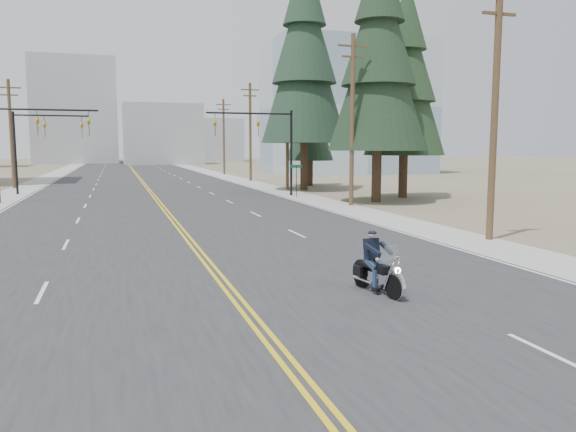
# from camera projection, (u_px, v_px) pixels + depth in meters

# --- Properties ---
(ground_plane) EXTENTS (400.00, 400.00, 0.00)m
(ground_plane) POSITION_uv_depth(u_px,v_px,m) (252.00, 319.00, 13.15)
(ground_plane) COLOR #776D56
(ground_plane) RESTS_ON ground
(road) EXTENTS (20.00, 200.00, 0.01)m
(road) POSITION_uv_depth(u_px,v_px,m) (137.00, 176.00, 79.56)
(road) COLOR #303033
(road) RESTS_ON ground
(sidewalk_left) EXTENTS (3.00, 200.00, 0.01)m
(sidewalk_left) POSITION_uv_depth(u_px,v_px,m) (50.00, 177.00, 76.21)
(sidewalk_left) COLOR #A5A5A0
(sidewalk_left) RESTS_ON ground
(sidewalk_right) EXTENTS (3.00, 200.00, 0.01)m
(sidewalk_right) POSITION_uv_depth(u_px,v_px,m) (218.00, 174.00, 82.91)
(sidewalk_right) COLOR #A5A5A0
(sidewalk_right) RESTS_ON ground
(traffic_mast_left) EXTENTS (7.10, 0.26, 7.00)m
(traffic_mast_left) POSITION_uv_depth(u_px,v_px,m) (26.00, 134.00, 40.29)
(traffic_mast_left) COLOR black
(traffic_mast_left) RESTS_ON ground
(traffic_mast_right) EXTENTS (7.10, 0.26, 7.00)m
(traffic_mast_right) POSITION_uv_depth(u_px,v_px,m) (267.00, 136.00, 45.52)
(traffic_mast_right) COLOR black
(traffic_mast_right) RESTS_ON ground
(traffic_mast_far) EXTENTS (6.10, 0.26, 7.00)m
(traffic_mast_far) POSITION_uv_depth(u_px,v_px,m) (36.00, 137.00, 47.79)
(traffic_mast_far) COLOR black
(traffic_mast_far) RESTS_ON ground
(street_sign) EXTENTS (0.90, 0.06, 2.62)m
(street_sign) POSITION_uv_depth(u_px,v_px,m) (296.00, 175.00, 44.54)
(street_sign) COLOR black
(street_sign) RESTS_ON ground
(utility_pole_a) EXTENTS (2.20, 0.30, 11.00)m
(utility_pole_a) POSITION_uv_depth(u_px,v_px,m) (495.00, 106.00, 23.68)
(utility_pole_a) COLOR brown
(utility_pole_a) RESTS_ON ground
(utility_pole_b) EXTENTS (2.20, 0.30, 11.50)m
(utility_pole_b) POSITION_uv_depth(u_px,v_px,m) (352.00, 118.00, 37.88)
(utility_pole_b) COLOR brown
(utility_pole_b) RESTS_ON ground
(utility_pole_c) EXTENTS (2.20, 0.30, 11.00)m
(utility_pole_c) POSITION_uv_depth(u_px,v_px,m) (287.00, 129.00, 52.14)
(utility_pole_c) COLOR brown
(utility_pole_c) RESTS_ON ground
(utility_pole_d) EXTENTS (2.20, 0.30, 11.50)m
(utility_pole_d) POSITION_uv_depth(u_px,v_px,m) (250.00, 130.00, 66.35)
(utility_pole_d) COLOR brown
(utility_pole_d) RESTS_ON ground
(utility_pole_e) EXTENTS (2.20, 0.30, 11.00)m
(utility_pole_e) POSITION_uv_depth(u_px,v_px,m) (224.00, 135.00, 82.51)
(utility_pole_e) COLOR brown
(utility_pole_e) RESTS_ON ground
(utility_pole_left) EXTENTS (2.20, 0.30, 10.50)m
(utility_pole_left) POSITION_uv_depth(u_px,v_px,m) (11.00, 132.00, 54.38)
(utility_pole_left) COLOR brown
(utility_pole_left) RESTS_ON ground
(glass_building) EXTENTS (24.00, 16.00, 20.00)m
(glass_building) POSITION_uv_depth(u_px,v_px,m) (347.00, 109.00, 87.67)
(glass_building) COLOR #9EB5CC
(glass_building) RESTS_ON ground
(haze_bldg_b) EXTENTS (18.00, 14.00, 14.00)m
(haze_bldg_b) POSITION_uv_depth(u_px,v_px,m) (162.00, 135.00, 133.22)
(haze_bldg_b) COLOR #ADB2B7
(haze_bldg_b) RESTS_ON ground
(haze_bldg_c) EXTENTS (16.00, 12.00, 18.00)m
(haze_bldg_c) POSITION_uv_depth(u_px,v_px,m) (310.00, 125.00, 128.07)
(haze_bldg_c) COLOR #B7BCC6
(haze_bldg_c) RESTS_ON ground
(haze_bldg_d) EXTENTS (20.00, 15.00, 26.00)m
(haze_bldg_d) POSITION_uv_depth(u_px,v_px,m) (76.00, 111.00, 140.89)
(haze_bldg_d) COLOR #ADB2B7
(haze_bldg_d) RESTS_ON ground
(haze_bldg_e) EXTENTS (14.00, 14.00, 12.00)m
(haze_bldg_e) POSITION_uv_depth(u_px,v_px,m) (215.00, 140.00, 162.02)
(haze_bldg_e) COLOR #B7BCC6
(haze_bldg_e) RESTS_ON ground
(motorcyclist) EXTENTS (1.27, 2.31, 1.71)m
(motorcyclist) POSITION_uv_depth(u_px,v_px,m) (378.00, 263.00, 15.38)
(motorcyclist) COLOR black
(motorcyclist) RESTS_ON ground
(conifer_near) EXTENTS (7.12, 7.12, 18.84)m
(conifer_near) POSITION_uv_depth(u_px,v_px,m) (379.00, 51.00, 39.87)
(conifer_near) COLOR #382619
(conifer_near) RESTS_ON ground
(conifer_mid) EXTENTS (6.35, 6.35, 16.94)m
(conifer_mid) POSITION_uv_depth(u_px,v_px,m) (405.00, 74.00, 43.84)
(conifer_mid) COLOR #382619
(conifer_mid) RESTS_ON ground
(conifer_tall) EXTENTS (7.95, 7.95, 22.08)m
(conifer_tall) POSITION_uv_depth(u_px,v_px,m) (304.00, 52.00, 51.29)
(conifer_tall) COLOR #382619
(conifer_tall) RESTS_ON ground
(conifer_far) EXTENTS (4.94, 4.94, 13.23)m
(conifer_far) POSITION_uv_depth(u_px,v_px,m) (310.00, 112.00, 57.96)
(conifer_far) COLOR #382619
(conifer_far) RESTS_ON ground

